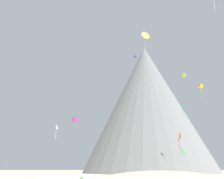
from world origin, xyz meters
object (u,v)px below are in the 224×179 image
Objects in this scene: kite_blue_high at (135,57)px; kite_teal_mid at (183,109)px; bush_far_right at (82,179)px; rock_massif at (150,114)px; kite_white_low at (56,128)px; kite_lime_high at (184,75)px; kite_gold_mid at (200,86)px; kite_green_low at (183,152)px; kite_red_low at (180,139)px; kite_orange_high at (145,36)px; bush_near_right at (70,176)px; kite_magenta_low at (75,119)px.

kite_teal_mid is at bearing -80.84° from kite_blue_high.
rock_massif is at bearing 77.22° from bush_far_right.
bush_far_right is at bearing -82.98° from kite_teal_mid.
kite_blue_high reaches higher than kite_teal_mid.
kite_lime_high is at bearing 86.70° from kite_white_low.
kite_gold_mid is at bearing -125.26° from kite_blue_high.
kite_gold_mid is (17.33, -17.43, -17.81)m from kite_blue_high.
kite_lime_high reaches higher than kite_green_low.
kite_lime_high is at bearing -80.10° from rock_massif.
kite_red_low is at bearing 18.69° from kite_green_low.
bush_far_right is at bearing 151.96° from kite_red_low.
kite_blue_high is at bearing 26.44° from kite_lime_high.
kite_orange_high is at bearing -92.30° from rock_massif.
kite_teal_mid is at bearing -70.58° from rock_massif.
kite_red_low is at bearing -1.80° from bush_near_right.
kite_magenta_low reaches higher than bush_far_right.
kite_magenta_low is (-26.28, -16.03, 6.55)m from kite_green_low.
rock_massif reaches higher than kite_lime_high.
kite_red_low reaches higher than kite_green_low.
kite_orange_high is 5.38× the size of kite_blue_high.
bush_far_right is 55.47m from kite_blue_high.
kite_lime_high is 31.67m from kite_magenta_low.
bush_far_right is at bearing 119.76° from kite_lime_high.
kite_white_low is at bearing 51.38° from kite_gold_mid.
rock_massif is at bearing -19.90° from kite_gold_mid.
bush_far_right is 8.79m from bush_near_right.
bush_near_right is 12.67m from kite_magenta_low.
kite_teal_mid reaches higher than kite_red_low.
kite_teal_mid is 18.29m from kite_lime_high.
kite_green_low is 1.97× the size of kite_magenta_low.
kite_teal_mid is (15.29, -0.20, -19.85)m from kite_blue_high.
kite_gold_mid is at bearing -75.22° from rock_massif.
kite_lime_high reaches higher than bush_far_right.
bush_near_right is 21.21m from kite_white_low.
kite_teal_mid is at bearing 112.20° from kite_white_low.
kite_blue_high reaches higher than bush_far_right.
kite_white_low is at bearing -99.41° from kite_magenta_low.
kite_orange_high is at bearing 70.89° from kite_white_low.
kite_orange_high is 19.87m from kite_gold_mid.
kite_teal_mid is at bearing 29.42° from kite_red_low.
bush_far_right is 16.82m from kite_magenta_low.
kite_blue_high reaches higher than kite_green_low.
kite_gold_mid is (8.29, 12.52, 15.05)m from kite_red_low.
kite_blue_high is 0.21× the size of kite_gold_mid.
kite_magenta_low is (8.67, -12.03, -0.11)m from kite_white_low.
bush_near_right reaches higher than bush_far_right.
kite_red_low is at bearing 20.67° from bush_far_right.
kite_white_low is 35.59m from kite_red_low.
kite_gold_mid reaches higher than kite_white_low.
rock_massif reaches higher than kite_magenta_low.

